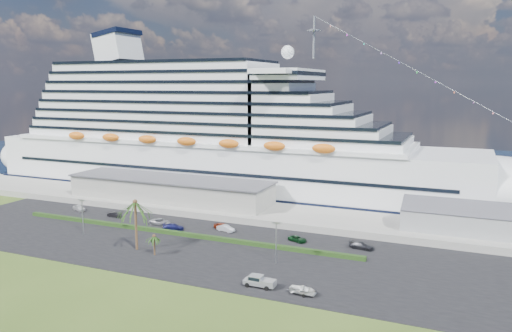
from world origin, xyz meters
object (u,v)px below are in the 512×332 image
at_px(cruise_ship, 218,140).
at_px(boat_trailer, 303,289).
at_px(parked_car_3, 173,227).
at_px(pickup_truck, 259,281).

bearing_deg(cruise_ship, boat_trailer, -53.23).
height_order(parked_car_3, pickup_truck, pickup_truck).
relative_size(cruise_ship, pickup_truck, 33.82).
distance_m(cruise_ship, pickup_truck, 81.89).
height_order(parked_car_3, boat_trailer, boat_trailer).
xyz_separation_m(cruise_ship, boat_trailer, (51.02, -68.28, -15.57)).
height_order(cruise_ship, boat_trailer, cruise_ship).
relative_size(parked_car_3, boat_trailer, 0.94).
xyz_separation_m(pickup_truck, boat_trailer, (8.02, -0.32, -0.08)).
bearing_deg(boat_trailer, pickup_truck, 177.68).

